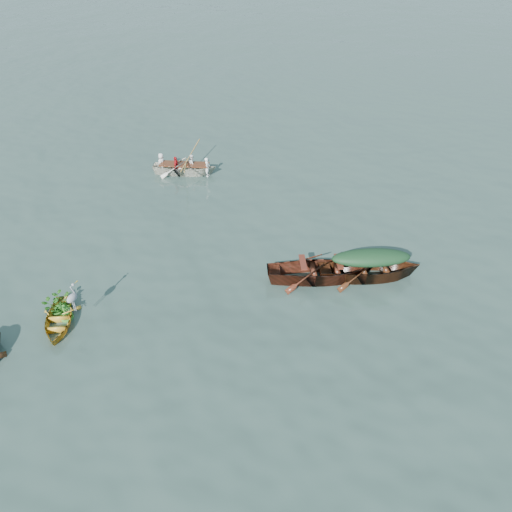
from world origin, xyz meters
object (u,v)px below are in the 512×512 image
(open_wooden_boat, at_px, (319,280))
(rowed_boat, at_px, (185,174))
(heron, at_px, (73,301))
(yellow_dinghy, at_px, (59,324))
(green_tarp_boat, at_px, (368,278))

(open_wooden_boat, relative_size, rowed_boat, 1.19)
(rowed_boat, relative_size, heron, 4.47)
(yellow_dinghy, bearing_deg, heron, 5.19)
(green_tarp_boat, height_order, open_wooden_boat, open_wooden_boat)
(rowed_boat, height_order, heron, heron)
(open_wooden_boat, bearing_deg, rowed_boat, 32.09)
(yellow_dinghy, distance_m, open_wooden_boat, 8.31)
(yellow_dinghy, bearing_deg, open_wooden_boat, 6.62)
(green_tarp_boat, xyz_separation_m, open_wooden_boat, (-1.47, -0.76, 0.00))
(green_tarp_boat, bearing_deg, open_wooden_boat, 90.00)
(yellow_dinghy, distance_m, rowed_boat, 10.49)
(green_tarp_boat, height_order, rowed_boat, green_tarp_boat)
(heron, bearing_deg, open_wooden_boat, 6.73)
(yellow_dinghy, relative_size, green_tarp_boat, 0.55)
(heron, bearing_deg, rowed_boat, 69.84)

